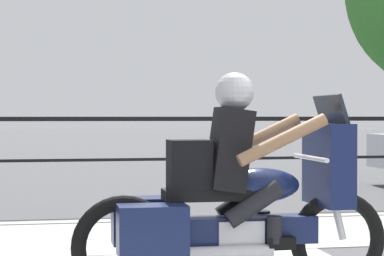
# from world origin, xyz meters

# --- Properties ---
(sidewalk_band) EXTENTS (44.00, 2.40, 0.01)m
(sidewalk_band) POSITION_xyz_m (0.00, 3.40, 0.01)
(sidewalk_band) COLOR #A8A59E
(sidewalk_band) RESTS_ON ground
(fence_railing) EXTENTS (36.00, 0.05, 1.30)m
(fence_railing) POSITION_xyz_m (0.00, 5.35, 1.02)
(fence_railing) COLOR black
(fence_railing) RESTS_ON ground
(motorcycle) EXTENTS (2.38, 0.76, 1.64)m
(motorcycle) POSITION_xyz_m (-1.23, 0.53, 0.71)
(motorcycle) COLOR black
(motorcycle) RESTS_ON ground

